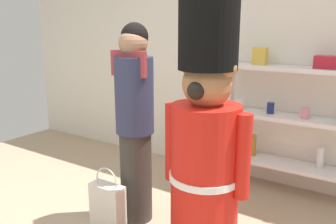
{
  "coord_description": "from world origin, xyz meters",
  "views": [
    {
      "loc": [
        1.49,
        -1.44,
        1.63
      ],
      "look_at": [
        0.06,
        0.74,
        1.0
      ],
      "focal_mm": 37.73,
      "sensor_mm": 36.0,
      "label": 1
    }
  ],
  "objects_px": {
    "shopping_bag": "(108,206)",
    "teddy_bear_guard": "(206,142)",
    "person_shopper": "(135,119)",
    "merchandise_shelf": "(287,114)"
  },
  "relations": [
    {
      "from": "person_shopper",
      "to": "shopping_bag",
      "type": "xyz_separation_m",
      "value": [
        -0.1,
        -0.26,
        -0.69
      ]
    },
    {
      "from": "shopping_bag",
      "to": "teddy_bear_guard",
      "type": "bearing_deg",
      "value": 17.83
    },
    {
      "from": "person_shopper",
      "to": "shopping_bag",
      "type": "distance_m",
      "value": 0.74
    },
    {
      "from": "merchandise_shelf",
      "to": "shopping_bag",
      "type": "relative_size",
      "value": 2.99
    },
    {
      "from": "merchandise_shelf",
      "to": "teddy_bear_guard",
      "type": "xyz_separation_m",
      "value": [
        -0.25,
        -1.25,
        0.01
      ]
    },
    {
      "from": "merchandise_shelf",
      "to": "person_shopper",
      "type": "bearing_deg",
      "value": -126.43
    },
    {
      "from": "merchandise_shelf",
      "to": "person_shopper",
      "type": "xyz_separation_m",
      "value": [
        -0.91,
        -1.23,
        0.08
      ]
    },
    {
      "from": "merchandise_shelf",
      "to": "person_shopper",
      "type": "height_order",
      "value": "person_shopper"
    },
    {
      "from": "teddy_bear_guard",
      "to": "person_shopper",
      "type": "height_order",
      "value": "teddy_bear_guard"
    },
    {
      "from": "teddy_bear_guard",
      "to": "merchandise_shelf",
      "type": "bearing_deg",
      "value": 78.78
    }
  ]
}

